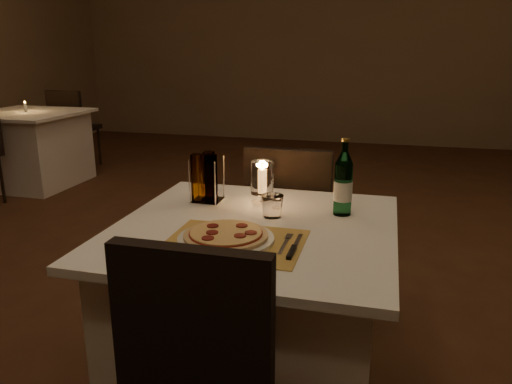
% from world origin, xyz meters
% --- Properties ---
extents(floor, '(8.00, 10.00, 0.02)m').
position_xyz_m(floor, '(0.00, 0.00, -0.01)').
color(floor, '#4C2B18').
rests_on(floor, ground).
extents(wall_back, '(8.00, 0.02, 3.00)m').
position_xyz_m(wall_back, '(0.00, 5.01, 1.50)').
color(wall_back, '#856B4D').
rests_on(wall_back, ground).
extents(main_table, '(1.00, 1.00, 0.74)m').
position_xyz_m(main_table, '(0.23, -0.77, 0.37)').
color(main_table, white).
rests_on(main_table, ground).
extents(chair_far, '(0.42, 0.42, 0.90)m').
position_xyz_m(chair_far, '(0.23, -0.06, 0.55)').
color(chair_far, black).
rests_on(chair_far, ground).
extents(placemat, '(0.45, 0.34, 0.00)m').
position_xyz_m(placemat, '(0.21, -0.95, 0.74)').
color(placemat, gold).
rests_on(placemat, main_table).
extents(plate, '(0.32, 0.32, 0.01)m').
position_xyz_m(plate, '(0.18, -0.95, 0.75)').
color(plate, white).
rests_on(plate, placemat).
extents(pizza, '(0.28, 0.28, 0.02)m').
position_xyz_m(pizza, '(0.18, -0.95, 0.77)').
color(pizza, '#D8B77F').
rests_on(pizza, plate).
extents(fork, '(0.02, 0.18, 0.00)m').
position_xyz_m(fork, '(0.37, -0.92, 0.75)').
color(fork, silver).
rests_on(fork, placemat).
extents(knife, '(0.02, 0.22, 0.01)m').
position_xyz_m(knife, '(0.41, -0.98, 0.75)').
color(knife, black).
rests_on(knife, placemat).
extents(tumbler, '(0.09, 0.09, 0.09)m').
position_xyz_m(tumbler, '(0.27, -0.66, 0.78)').
color(tumbler, white).
rests_on(tumbler, main_table).
extents(water_bottle, '(0.07, 0.07, 0.30)m').
position_xyz_m(water_bottle, '(0.52, -0.56, 0.86)').
color(water_bottle, '#519769').
rests_on(water_bottle, main_table).
extents(hurricane_candle, '(0.09, 0.09, 0.18)m').
position_xyz_m(hurricane_candle, '(0.19, -0.51, 0.84)').
color(hurricane_candle, white).
rests_on(hurricane_candle, main_table).
extents(cruet_caddy, '(0.12, 0.12, 0.21)m').
position_xyz_m(cruet_caddy, '(-0.04, -0.55, 0.84)').
color(cruet_caddy, white).
rests_on(cruet_caddy, main_table).
extents(neighbor_table_left, '(1.00, 1.00, 0.74)m').
position_xyz_m(neighbor_table_left, '(-2.81, 1.81, 0.37)').
color(neighbor_table_left, white).
rests_on(neighbor_table_left, ground).
extents(neighbor_chair_lb, '(0.42, 0.42, 0.90)m').
position_xyz_m(neighbor_chair_lb, '(-2.81, 2.53, 0.55)').
color(neighbor_chair_lb, black).
rests_on(neighbor_chair_lb, ground).
extents(neighbor_candle_left, '(0.03, 0.03, 0.11)m').
position_xyz_m(neighbor_candle_left, '(-2.81, 1.81, 0.79)').
color(neighbor_candle_left, white).
rests_on(neighbor_candle_left, neighbor_table_left).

